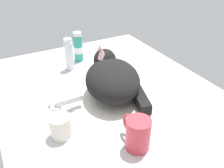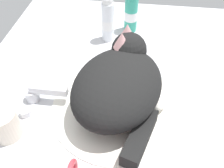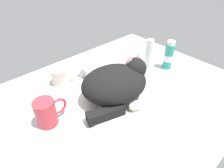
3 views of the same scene
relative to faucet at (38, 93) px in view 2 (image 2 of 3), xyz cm
name	(u,v)px [view 2 (image 2 of 3)]	position (x,y,z in cm)	size (l,w,h in cm)	color
ground_plane	(117,111)	(0.00, -20.23, -3.84)	(110.00, 82.50, 3.00)	silver
sink_basin	(117,106)	(0.00, -20.23, -1.95)	(32.84, 32.84, 0.78)	white
faucet	(38,93)	(0.00, 0.00, 0.00)	(13.09, 11.44, 5.19)	silver
cat	(120,84)	(0.90, -20.67, 5.35)	(32.43, 27.30, 16.04)	black
rinse_cup	(4,124)	(-11.00, 3.61, 1.29)	(6.60, 6.60, 7.27)	silver
toothpaste_bottle	(108,21)	(29.11, -13.85, 4.56)	(4.06, 4.06, 14.75)	white
mouthwash_bottle	(131,12)	(35.63, -20.75, 4.39)	(4.47, 4.47, 14.41)	teal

